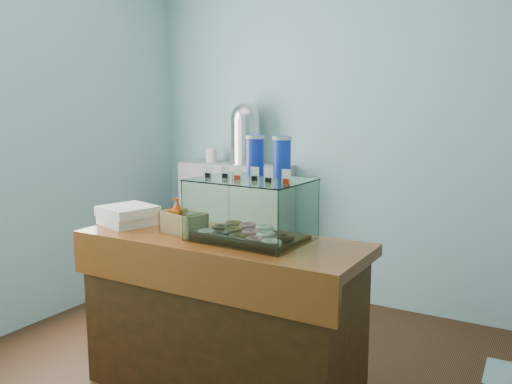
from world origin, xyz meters
The scene contains 8 objects.
ground centered at (0.00, 0.00, 0.00)m, with size 3.50×3.50×0.00m, color black.
room_shell centered at (0.03, 0.01, 1.71)m, with size 3.54×3.04×2.82m.
counter centered at (0.00, -0.25, 0.46)m, with size 1.60×0.60×0.90m.
back_shelf centered at (-0.90, 1.32, 0.55)m, with size 1.00×0.32×1.10m, color gray.
display_case centered at (0.17, -0.18, 1.08)m, with size 0.61×0.46×0.54m.
condiment_crate centered at (-0.23, -0.28, 0.97)m, with size 0.27×0.19×0.20m.
pastry_boxes centered at (-0.65, -0.27, 0.96)m, with size 0.36×0.36×0.11m.
coffee_urn centered at (-0.80, 1.34, 1.37)m, with size 0.28×0.28×0.52m.
Camera 1 is at (1.60, -2.60, 1.61)m, focal length 38.00 mm.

